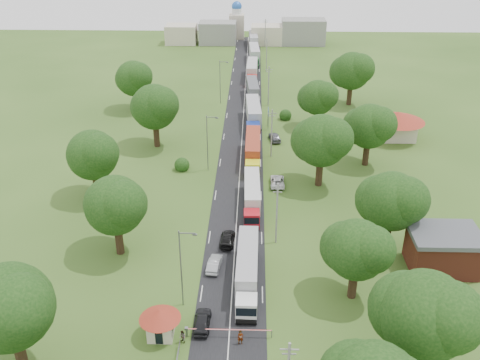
{
  "coord_description": "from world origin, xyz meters",
  "views": [
    {
      "loc": [
        2.37,
        -67.67,
        40.72
      ],
      "look_at": [
        0.29,
        5.56,
        3.0
      ],
      "focal_mm": 40.0,
      "sensor_mm": 36.0,
      "label": 1
    }
  ],
  "objects_px": {
    "boom_barrier": "(216,330)",
    "guard_booth": "(160,320)",
    "info_sign": "(268,114)",
    "car_lane_mid": "(214,264)",
    "pedestrian_near": "(240,338)",
    "truck_0": "(247,269)",
    "car_lane_front": "(202,321)"
  },
  "relations": [
    {
      "from": "truck_0",
      "to": "car_lane_front",
      "type": "distance_m",
      "value": 9.02
    },
    {
      "from": "car_lane_mid",
      "to": "pedestrian_near",
      "type": "height_order",
      "value": "pedestrian_near"
    },
    {
      "from": "boom_barrier",
      "to": "info_sign",
      "type": "distance_m",
      "value": 60.39
    },
    {
      "from": "truck_0",
      "to": "car_lane_mid",
      "type": "distance_m",
      "value": 5.29
    },
    {
      "from": "boom_barrier",
      "to": "guard_booth",
      "type": "relative_size",
      "value": 2.1
    },
    {
      "from": "boom_barrier",
      "to": "info_sign",
      "type": "relative_size",
      "value": 2.25
    },
    {
      "from": "boom_barrier",
      "to": "info_sign",
      "type": "bearing_deg",
      "value": 83.76
    },
    {
      "from": "pedestrian_near",
      "to": "car_lane_mid",
      "type": "bearing_deg",
      "value": 103.4
    },
    {
      "from": "info_sign",
      "to": "truck_0",
      "type": "xyz_separation_m",
      "value": [
        -3.43,
        -50.95,
        -0.9
      ]
    },
    {
      "from": "boom_barrier",
      "to": "car_lane_front",
      "type": "height_order",
      "value": "car_lane_front"
    },
    {
      "from": "truck_0",
      "to": "pedestrian_near",
      "type": "bearing_deg",
      "value": -93.07
    },
    {
      "from": "guard_booth",
      "to": "truck_0",
      "type": "distance_m",
      "value": 12.74
    },
    {
      "from": "info_sign",
      "to": "car_lane_front",
      "type": "relative_size",
      "value": 0.94
    },
    {
      "from": "boom_barrier",
      "to": "guard_booth",
      "type": "bearing_deg",
      "value": -179.99
    },
    {
      "from": "car_lane_front",
      "to": "truck_0",
      "type": "bearing_deg",
      "value": -121.37
    },
    {
      "from": "info_sign",
      "to": "car_lane_front",
      "type": "xyz_separation_m",
      "value": [
        -8.17,
        -58.5,
        -2.26
      ]
    },
    {
      "from": "guard_booth",
      "to": "info_sign",
      "type": "relative_size",
      "value": 1.07
    },
    {
      "from": "info_sign",
      "to": "truck_0",
      "type": "bearing_deg",
      "value": -93.85
    },
    {
      "from": "car_lane_front",
      "to": "pedestrian_near",
      "type": "xyz_separation_m",
      "value": [
        4.2,
        -2.49,
        0.11
      ]
    },
    {
      "from": "info_sign",
      "to": "car_lane_mid",
      "type": "bearing_deg",
      "value": -98.99
    },
    {
      "from": "guard_booth",
      "to": "pedestrian_near",
      "type": "height_order",
      "value": "guard_booth"
    },
    {
      "from": "car_lane_front",
      "to": "car_lane_mid",
      "type": "bearing_deg",
      "value": -92.42
    },
    {
      "from": "guard_booth",
      "to": "car_lane_front",
      "type": "bearing_deg",
      "value": 19.56
    },
    {
      "from": "guard_booth",
      "to": "car_lane_mid",
      "type": "relative_size",
      "value": 1.07
    },
    {
      "from": "car_lane_mid",
      "to": "pedestrian_near",
      "type": "bearing_deg",
      "value": 112.62
    },
    {
      "from": "car_lane_mid",
      "to": "pedestrian_near",
      "type": "distance_m",
      "value": 13.48
    },
    {
      "from": "boom_barrier",
      "to": "truck_0",
      "type": "distance_m",
      "value": 9.65
    },
    {
      "from": "car_lane_mid",
      "to": "pedestrian_near",
      "type": "xyz_separation_m",
      "value": [
        3.62,
        -12.99,
        0.18
      ]
    },
    {
      "from": "boom_barrier",
      "to": "car_lane_front",
      "type": "xyz_separation_m",
      "value": [
        -1.62,
        1.5,
        -0.14
      ]
    },
    {
      "from": "info_sign",
      "to": "boom_barrier",
      "type": "bearing_deg",
      "value": -96.24
    },
    {
      "from": "guard_booth",
      "to": "truck_0",
      "type": "xyz_separation_m",
      "value": [
        8.97,
        9.05,
        -0.07
      ]
    },
    {
      "from": "car_lane_mid",
      "to": "pedestrian_near",
      "type": "relative_size",
      "value": 2.4
    }
  ]
}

